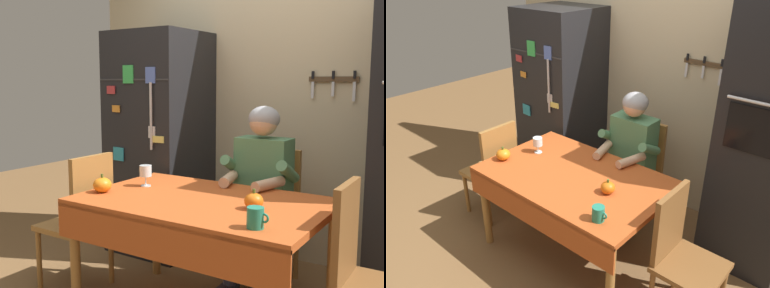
% 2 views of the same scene
% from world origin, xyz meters
% --- Properties ---
extents(ground_plane, '(10.00, 10.00, 0.00)m').
position_xyz_m(ground_plane, '(0.00, 0.00, 0.00)').
color(ground_plane, brown).
rests_on(ground_plane, ground).
extents(back_wall_assembly, '(3.70, 0.13, 2.60)m').
position_xyz_m(back_wall_assembly, '(0.05, 1.35, 1.30)').
color(back_wall_assembly, '#BCAD89').
rests_on(back_wall_assembly, ground).
extents(refrigerator, '(0.68, 0.71, 1.80)m').
position_xyz_m(refrigerator, '(-0.95, 0.96, 0.90)').
color(refrigerator, black).
rests_on(refrigerator, ground).
extents(wall_oven, '(0.60, 0.64, 2.10)m').
position_xyz_m(wall_oven, '(1.05, 1.00, 1.05)').
color(wall_oven, black).
rests_on(wall_oven, ground).
extents(dining_table, '(1.40, 0.90, 0.74)m').
position_xyz_m(dining_table, '(0.00, 0.08, 0.66)').
color(dining_table, '#9E6B33').
rests_on(dining_table, ground).
extents(chair_behind_person, '(0.40, 0.40, 0.93)m').
position_xyz_m(chair_behind_person, '(0.08, 0.87, 0.51)').
color(chair_behind_person, '#9E6B33').
rests_on(chair_behind_person, ground).
extents(seated_person, '(0.47, 0.55, 1.25)m').
position_xyz_m(seated_person, '(0.08, 0.68, 0.74)').
color(seated_person, '#38384C').
rests_on(seated_person, ground).
extents(chair_right_side, '(0.40, 0.40, 0.93)m').
position_xyz_m(chair_right_side, '(0.90, 0.11, 0.51)').
color(chair_right_side, brown).
rests_on(chair_right_side, ground).
extents(chair_left_side, '(0.40, 0.40, 0.93)m').
position_xyz_m(chair_left_side, '(-0.90, 0.02, 0.51)').
color(chair_left_side, '#9E6B33').
rests_on(chair_left_side, ground).
extents(coffee_mug, '(0.11, 0.08, 0.10)m').
position_xyz_m(coffee_mug, '(0.48, -0.22, 0.79)').
color(coffee_mug, '#237F66').
rests_on(coffee_mug, dining_table).
extents(wine_glass, '(0.08, 0.08, 0.14)m').
position_xyz_m(wine_glass, '(-0.48, 0.17, 0.83)').
color(wine_glass, white).
rests_on(wine_glass, dining_table).
extents(pumpkin_large, '(0.11, 0.11, 0.11)m').
position_xyz_m(pumpkin_large, '(-0.59, -0.10, 0.79)').
color(pumpkin_large, orange).
rests_on(pumpkin_large, dining_table).
extents(pumpkin_medium, '(0.10, 0.10, 0.11)m').
position_xyz_m(pumpkin_medium, '(0.33, 0.07, 0.78)').
color(pumpkin_medium, orange).
rests_on(pumpkin_medium, dining_table).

